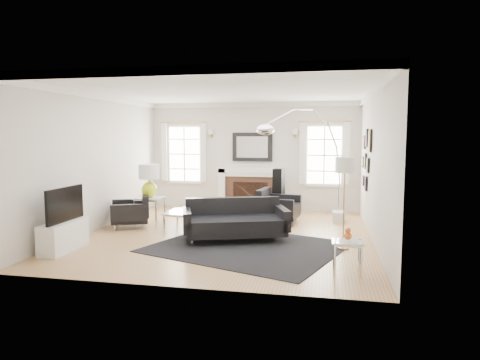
% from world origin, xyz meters
% --- Properties ---
extents(floor, '(6.00, 6.00, 0.00)m').
position_xyz_m(floor, '(0.00, 0.00, 0.00)').
color(floor, olive).
rests_on(floor, ground).
extents(back_wall, '(5.50, 0.04, 2.80)m').
position_xyz_m(back_wall, '(0.00, 3.00, 1.40)').
color(back_wall, beige).
rests_on(back_wall, floor).
extents(front_wall, '(5.50, 0.04, 2.80)m').
position_xyz_m(front_wall, '(0.00, -3.00, 1.40)').
color(front_wall, beige).
rests_on(front_wall, floor).
extents(left_wall, '(0.04, 6.00, 2.80)m').
position_xyz_m(left_wall, '(-2.75, 0.00, 1.40)').
color(left_wall, beige).
rests_on(left_wall, floor).
extents(right_wall, '(0.04, 6.00, 2.80)m').
position_xyz_m(right_wall, '(2.75, 0.00, 1.40)').
color(right_wall, beige).
rests_on(right_wall, floor).
extents(ceiling, '(5.50, 6.00, 0.02)m').
position_xyz_m(ceiling, '(0.00, 0.00, 2.80)').
color(ceiling, white).
rests_on(ceiling, back_wall).
extents(crown_molding, '(5.50, 6.00, 0.12)m').
position_xyz_m(crown_molding, '(0.00, 0.00, 2.74)').
color(crown_molding, white).
rests_on(crown_molding, back_wall).
extents(fireplace, '(1.70, 0.69, 1.11)m').
position_xyz_m(fireplace, '(0.00, 2.79, 0.54)').
color(fireplace, white).
rests_on(fireplace, floor).
extents(mantel_mirror, '(1.05, 0.07, 0.75)m').
position_xyz_m(mantel_mirror, '(0.00, 2.95, 1.65)').
color(mantel_mirror, black).
rests_on(mantel_mirror, back_wall).
extents(window_left, '(1.24, 0.15, 1.62)m').
position_xyz_m(window_left, '(-1.85, 2.95, 1.46)').
color(window_left, white).
rests_on(window_left, back_wall).
extents(window_right, '(1.24, 0.15, 1.62)m').
position_xyz_m(window_right, '(1.85, 2.95, 1.46)').
color(window_right, white).
rests_on(window_right, back_wall).
extents(gallery_wall, '(0.04, 1.73, 1.29)m').
position_xyz_m(gallery_wall, '(2.72, 1.30, 1.53)').
color(gallery_wall, black).
rests_on(gallery_wall, right_wall).
extents(tv_unit, '(0.35, 1.00, 1.09)m').
position_xyz_m(tv_unit, '(-2.44, -1.70, 0.33)').
color(tv_unit, white).
rests_on(tv_unit, floor).
extents(area_rug, '(3.76, 3.45, 0.01)m').
position_xyz_m(area_rug, '(0.55, -0.87, 0.01)').
color(area_rug, black).
rests_on(area_rug, floor).
extents(sofa, '(2.10, 1.45, 0.63)m').
position_xyz_m(sofa, '(0.23, -0.37, 0.34)').
color(sofa, black).
rests_on(sofa, floor).
extents(armchair_left, '(1.03, 1.08, 0.58)m').
position_xyz_m(armchair_left, '(-2.15, 0.30, 0.32)').
color(armchair_left, black).
rests_on(armchair_left, floor).
extents(armchair_right, '(0.95, 1.03, 0.63)m').
position_xyz_m(armchair_right, '(0.83, 1.32, 0.35)').
color(armchair_right, black).
rests_on(armchair_right, floor).
extents(coffee_table, '(0.88, 0.88, 0.39)m').
position_xyz_m(coffee_table, '(-0.87, 0.26, 0.36)').
color(coffee_table, silver).
rests_on(coffee_table, floor).
extents(side_table_left, '(0.56, 0.56, 0.62)m').
position_xyz_m(side_table_left, '(-1.83, 0.51, 0.51)').
color(side_table_left, silver).
rests_on(side_table_left, floor).
extents(nesting_table, '(0.43, 0.36, 0.48)m').
position_xyz_m(nesting_table, '(2.20, -2.04, 0.37)').
color(nesting_table, silver).
rests_on(nesting_table, floor).
extents(gourd_lamp, '(0.45, 0.45, 0.71)m').
position_xyz_m(gourd_lamp, '(-1.83, 0.51, 1.03)').
color(gourd_lamp, '#CBDB1B').
rests_on(gourd_lamp, side_table_left).
extents(orange_vase, '(0.11, 0.11, 0.17)m').
position_xyz_m(orange_vase, '(2.20, -2.04, 0.57)').
color(orange_vase, '#D5581B').
rests_on(orange_vase, nesting_table).
extents(arc_floor_lamp, '(1.84, 1.71, 2.61)m').
position_xyz_m(arc_floor_lamp, '(1.44, 1.16, 1.41)').
color(arc_floor_lamp, white).
rests_on(arc_floor_lamp, floor).
extents(stick_floor_lamp, '(0.32, 0.32, 1.58)m').
position_xyz_m(stick_floor_lamp, '(2.20, -0.66, 1.37)').
color(stick_floor_lamp, '#A9823A').
rests_on(stick_floor_lamp, floor).
extents(speaker_tower, '(0.29, 0.29, 1.17)m').
position_xyz_m(speaker_tower, '(0.81, 1.94, 0.58)').
color(speaker_tower, black).
rests_on(speaker_tower, floor).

